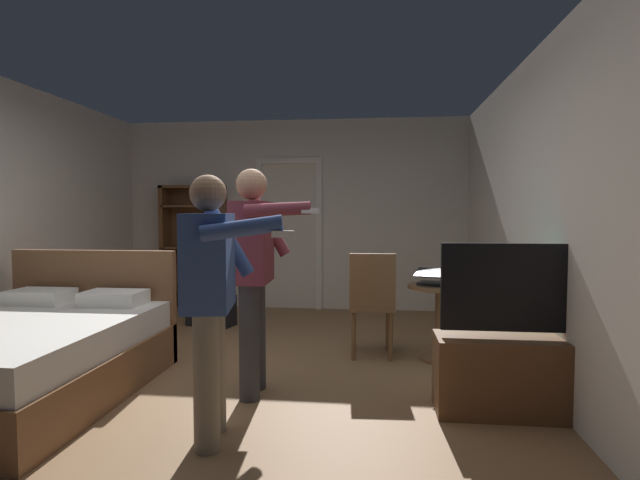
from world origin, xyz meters
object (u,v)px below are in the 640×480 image
at_px(tv_flatscreen, 516,364).
at_px(person_striped_shirt, 254,265).
at_px(wooden_chair, 372,300).
at_px(bottle_on_table, 457,274).
at_px(bed, 27,355).
at_px(laptop, 436,280).
at_px(suitcase_dark, 211,310).
at_px(bookshelf, 194,242).
at_px(person_blue_shirt, 211,288).
at_px(side_table, 440,310).

distance_m(tv_flatscreen, person_striped_shirt, 1.96).
xyz_separation_m(wooden_chair, person_striped_shirt, (-0.87, -1.04, 0.43)).
bearing_deg(person_striped_shirt, bottle_on_table, 30.17).
bearing_deg(tv_flatscreen, bed, -179.09).
height_order(laptop, suitcase_dark, laptop).
relative_size(bed, bookshelf, 1.17).
xyz_separation_m(bed, person_striped_shirt, (1.68, 0.22, 0.67)).
xyz_separation_m(bottle_on_table, wooden_chair, (-0.76, 0.09, -0.27)).
distance_m(wooden_chair, person_blue_shirt, 2.07).
distance_m(bed, wooden_chair, 2.85).
bearing_deg(person_blue_shirt, bed, 161.27).
distance_m(bookshelf, tv_flatscreen, 4.89).
height_order(tv_flatscreen, bottle_on_table, tv_flatscreen).
distance_m(tv_flatscreen, laptop, 1.29).
xyz_separation_m(tv_flatscreen, bottle_on_table, (-0.22, 1.11, 0.47)).
bearing_deg(bottle_on_table, bookshelf, 145.79).
distance_m(person_blue_shirt, suitcase_dark, 3.18).
bearing_deg(tv_flatscreen, wooden_chair, 129.14).
relative_size(side_table, wooden_chair, 0.71).
height_order(tv_flatscreen, person_blue_shirt, person_blue_shirt).
bearing_deg(bookshelf, laptop, -35.28).
xyz_separation_m(laptop, wooden_chair, (-0.58, 0.05, -0.21)).
bearing_deg(laptop, suitcase_dark, 155.07).
distance_m(tv_flatscreen, bottle_on_table, 1.23).
distance_m(side_table, wooden_chair, 0.62).
distance_m(tv_flatscreen, side_table, 1.25).
bearing_deg(suitcase_dark, bed, -89.78).
height_order(side_table, laptop, laptop).
distance_m(side_table, person_striped_shirt, 1.88).
relative_size(laptop, person_striped_shirt, 0.25).
xyz_separation_m(bookshelf, tv_flatscreen, (3.51, -3.35, -0.60)).
relative_size(bed, laptop, 4.89).
bearing_deg(laptop, wooden_chair, 174.84).
bearing_deg(wooden_chair, person_blue_shirt, -117.38).
bearing_deg(suitcase_dark, bottle_on_table, -9.57).
distance_m(bookshelf, wooden_chair, 3.34).
bearing_deg(tv_flatscreen, suitcase_dark, 141.52).
bearing_deg(wooden_chair, person_striped_shirt, -129.95).
height_order(wooden_chair, person_blue_shirt, person_blue_shirt).
bearing_deg(side_table, suitcase_dark, 156.21).
bearing_deg(wooden_chair, side_table, -1.05).
distance_m(bed, person_striped_shirt, 1.82).
relative_size(bottle_on_table, person_blue_shirt, 0.17).
distance_m(bed, bottle_on_table, 3.54).
relative_size(wooden_chair, person_striped_shirt, 0.59).
height_order(side_table, bottle_on_table, bottle_on_table).
height_order(bookshelf, wooden_chair, bookshelf).
relative_size(wooden_chair, person_blue_shirt, 0.62).
height_order(tv_flatscreen, wooden_chair, tv_flatscreen).
relative_size(bookshelf, suitcase_dark, 3.18).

